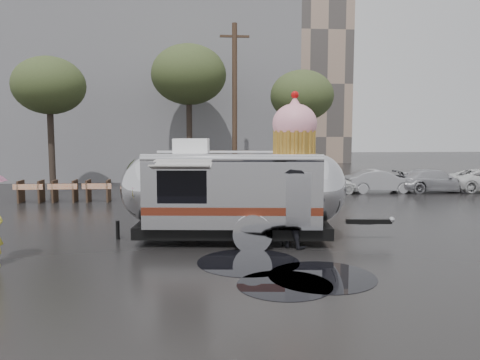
{
  "coord_description": "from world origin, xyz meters",
  "views": [
    {
      "loc": [
        0.67,
        -11.72,
        3.19
      ],
      "look_at": [
        1.79,
        1.89,
        1.78
      ],
      "focal_mm": 35.0,
      "sensor_mm": 36.0,
      "label": 1
    }
  ],
  "objects": [
    {
      "name": "utility_pole",
      "position": [
        2.5,
        14.0,
        4.62
      ],
      "size": [
        1.6,
        0.28,
        9.0
      ],
      "color": "#473323",
      "rests_on": "ground"
    },
    {
      "name": "tree_left",
      "position": [
        -7.0,
        13.0,
        5.48
      ],
      "size": [
        3.64,
        3.64,
        6.95
      ],
      "color": "#382D26",
      "rests_on": "ground"
    },
    {
      "name": "airstream_trailer",
      "position": [
        1.69,
        1.87,
        1.56
      ],
      "size": [
        8.24,
        3.36,
        4.45
      ],
      "rotation": [
        0.0,
        0.0,
        -0.1
      ],
      "color": "silver",
      "rests_on": "ground"
    },
    {
      "name": "ground",
      "position": [
        0.0,
        0.0,
        0.0
      ],
      "size": [
        120.0,
        120.0,
        0.0
      ],
      "primitive_type": "plane",
      "color": "black",
      "rests_on": "ground"
    },
    {
      "name": "puddles",
      "position": [
        1.02,
        -1.09,
        0.01
      ],
      "size": [
        13.58,
        8.3,
        0.01
      ],
      "color": "black",
      "rests_on": "ground"
    },
    {
      "name": "tree_right",
      "position": [
        6.0,
        13.0,
        5.06
      ],
      "size": [
        3.36,
        3.36,
        6.42
      ],
      "color": "#382D26",
      "rests_on": "ground"
    },
    {
      "name": "parked_cars",
      "position": [
        11.78,
        12.0,
        0.72
      ],
      "size": [
        13.2,
        1.9,
        1.5
      ],
      "color": "silver",
      "rests_on": "ground"
    },
    {
      "name": "grey_building",
      "position": [
        -4.0,
        24.0,
        6.5
      ],
      "size": [
        22.0,
        12.0,
        13.0
      ],
      "primitive_type": "cube",
      "color": "slate",
      "rests_on": "ground"
    },
    {
      "name": "tree_mid",
      "position": [
        0.0,
        15.0,
        6.34
      ],
      "size": [
        4.2,
        4.2,
        8.03
      ],
      "color": "#382D26",
      "rests_on": "ground"
    },
    {
      "name": "umbrella_black",
      "position": [
        3.15,
        0.81,
        1.95
      ],
      "size": [
        1.18,
        1.18,
        2.35
      ],
      "color": "black",
      "rests_on": "ground"
    },
    {
      "name": "tripod",
      "position": [
        2.79,
        1.66,
        0.96
      ],
      "size": [
        0.65,
        0.61,
        1.6
      ],
      "rotation": [
        0.0,
        0.0,
        -0.39
      ],
      "color": "black",
      "rests_on": "ground"
    },
    {
      "name": "barricade_row",
      "position": [
        -5.55,
        9.96,
        0.52
      ],
      "size": [
        4.3,
        0.8,
        1.0
      ],
      "color": "#473323",
      "rests_on": "ground"
    },
    {
      "name": "person_right",
      "position": [
        3.15,
        0.81,
        0.83
      ],
      "size": [
        0.9,
        0.86,
        1.67
      ],
      "primitive_type": "imported",
      "rotation": [
        0.0,
        0.0,
        2.43
      ],
      "color": "black",
      "rests_on": "ground"
    }
  ]
}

